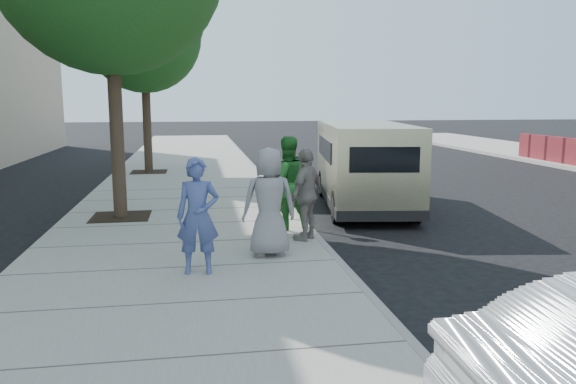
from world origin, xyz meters
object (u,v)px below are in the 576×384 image
object	(u,v)px
person_officer	(198,216)
person_gray_shirt	(269,202)
van	(363,163)
person_green_shirt	(287,183)
person_striped_polo	(307,194)
tree_far	(145,30)
parking_meter	(293,174)

from	to	relation	value
person_officer	person_gray_shirt	bearing A→B (deg)	37.42
van	person_officer	world-z (taller)	van
person_green_shirt	person_striped_polo	size ratio (longest dim) A/B	1.09
tree_far	person_striped_polo	size ratio (longest dim) A/B	4.01
parking_meter	person_striped_polo	size ratio (longest dim) A/B	0.81
van	parking_meter	bearing A→B (deg)	-130.07
tree_far	person_green_shirt	world-z (taller)	tree_far
tree_far	van	xyz separation A→B (m)	(5.57, -6.59, -3.81)
person_green_shirt	person_striped_polo	world-z (taller)	person_green_shirt
person_officer	person_striped_polo	size ratio (longest dim) A/B	1.02
person_striped_polo	person_gray_shirt	bearing A→B (deg)	-0.43
tree_far	person_gray_shirt	xyz separation A→B (m)	(2.67, -11.07, -3.87)
tree_far	person_officer	distance (m)	12.54
person_officer	person_green_shirt	world-z (taller)	person_green_shirt
parking_meter	person_gray_shirt	xyz separation A→B (m)	(-0.83, -2.62, -0.09)
parking_meter	person_officer	bearing A→B (deg)	-113.61
parking_meter	person_officer	world-z (taller)	person_officer
person_gray_shirt	person_striped_polo	bearing A→B (deg)	-134.45
tree_far	person_gray_shirt	world-z (taller)	tree_far
person_green_shirt	person_striped_polo	xyz separation A→B (m)	(0.21, -0.89, -0.08)
person_green_shirt	person_gray_shirt	size ratio (longest dim) A/B	1.03
person_green_shirt	person_striped_polo	distance (m)	0.92
van	person_gray_shirt	bearing A→B (deg)	-114.97
van	person_striped_polo	size ratio (longest dim) A/B	3.51
parking_meter	tree_far	bearing A→B (deg)	118.95
parking_meter	van	bearing A→B (deg)	48.40
person_gray_shirt	person_striped_polo	xyz separation A→B (m)	(0.78, 0.91, -0.05)
person_gray_shirt	tree_far	bearing A→B (deg)	-80.02
tree_far	parking_meter	xyz separation A→B (m)	(3.50, -8.45, -3.78)
parking_meter	person_striped_polo	world-z (taller)	person_striped_polo
person_officer	person_gray_shirt	world-z (taller)	person_gray_shirt
van	person_officer	xyz separation A→B (m)	(-4.01, -5.22, -0.10)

